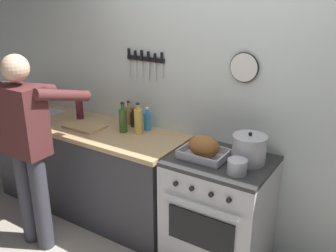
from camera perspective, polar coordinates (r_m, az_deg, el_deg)
The scene contains 14 objects.
wall_back at distance 3.12m, azimuth 7.62°, elevation 4.96°, with size 6.00×0.13×2.60m.
counter_block at distance 3.81m, azimuth -12.20°, elevation -6.02°, with size 2.03×0.65×0.90m.
stove at distance 3.08m, azimuth 7.70°, elevation -12.63°, with size 0.76×0.67×0.90m.
person_cook at distance 3.22m, azimuth -20.47°, elevation -2.29°, with size 0.51×0.63×1.66m.
roasting_pan at distance 2.84m, azimuth 5.46°, elevation -3.37°, with size 0.35×0.26×0.18m.
stock_pot at distance 2.81m, azimuth 12.20°, elevation -3.45°, with size 0.25×0.25×0.24m.
saucepan at distance 2.66m, azimuth 10.45°, elevation -6.08°, with size 0.14×0.14×0.10m.
cutting_board at distance 3.56m, azimuth -12.57°, elevation -0.05°, with size 0.36×0.24×0.02m, color tan.
bottle_wine_red at distance 3.72m, azimuth -13.29°, elevation 2.67°, with size 0.07×0.07×0.30m.
bottle_vinegar at distance 3.55m, azimuth -5.95°, elevation 1.75°, with size 0.06×0.06×0.22m.
bottle_cooking_oil at distance 3.30m, azimuth -4.55°, elevation 0.78°, with size 0.07×0.07×0.28m.
bottle_olive_oil at distance 3.35m, azimuth -6.83°, elevation 0.96°, with size 0.07×0.07×0.28m.
bottle_dish_soap at distance 3.39m, azimuth -3.15°, elevation 0.80°, with size 0.07×0.07×0.21m.
bottle_soy_sauce at distance 3.49m, azimuth -5.27°, elevation 1.08°, with size 0.06×0.06×0.18m.
Camera 1 is at (1.26, -1.39, 2.12)m, focal length 40.15 mm.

